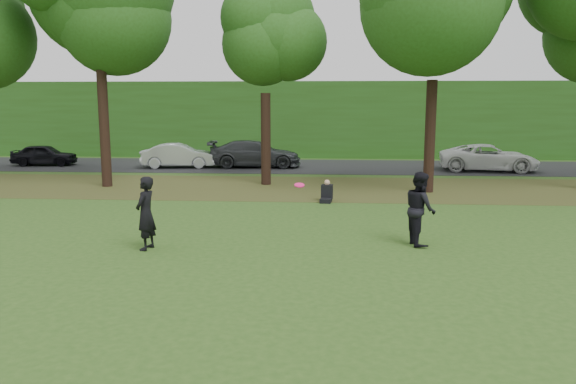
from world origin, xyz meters
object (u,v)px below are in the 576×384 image
object	(u,v)px
player_right	(420,208)
frisbee	(299,185)
player_left	(146,213)
seated_person	(327,193)

from	to	relation	value
player_right	frisbee	world-z (taller)	player_right
frisbee	player_left	bearing A→B (deg)	-166.48
player_left	frisbee	size ratio (longest dim) A/B	5.81
player_right	seated_person	world-z (taller)	player_right
player_left	seated_person	distance (m)	8.59
frisbee	seated_person	size ratio (longest dim) A/B	0.39
player_left	seated_person	xyz separation A→B (m)	(4.60, 7.23, -0.64)
player_left	seated_person	world-z (taller)	player_left
frisbee	seated_person	xyz separation A→B (m)	(0.70, 6.29, -1.27)
player_left	frisbee	xyz separation A→B (m)	(3.90, 0.94, 0.63)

